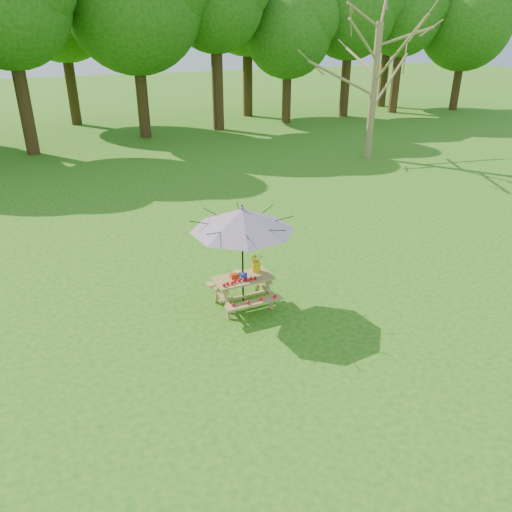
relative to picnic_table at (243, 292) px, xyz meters
name	(u,v)px	position (x,y,z in m)	size (l,w,h in m)	color
ground	(339,463)	(-0.50, -4.39, -0.33)	(120.00, 120.00, 0.00)	#1C6413
picnic_table	(243,292)	(0.00, 0.00, 0.00)	(1.20, 1.32, 0.67)	#A08348
patio_umbrella	(242,220)	(0.00, 0.00, 1.62)	(2.61, 2.61, 2.25)	black
produce_bins	(239,275)	(-0.08, 0.02, 0.40)	(0.30, 0.41, 0.13)	red
tomatoes_row	(240,281)	(-0.15, -0.18, 0.38)	(0.77, 0.13, 0.07)	red
flower_bucket	(256,262)	(0.37, 0.15, 0.56)	(0.29, 0.26, 0.41)	yellow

